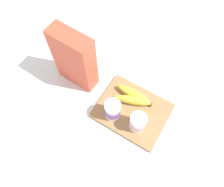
% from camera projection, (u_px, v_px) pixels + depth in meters
% --- Properties ---
extents(ground_plane, '(2.40, 2.40, 0.00)m').
position_uv_depth(ground_plane, '(132.00, 111.00, 0.96)').
color(ground_plane, silver).
extents(cutting_board, '(0.29, 0.23, 0.02)m').
position_uv_depth(cutting_board, '(132.00, 111.00, 0.95)').
color(cutting_board, '#A37A4C').
rests_on(cutting_board, ground_plane).
extents(cereal_box, '(0.18, 0.08, 0.29)m').
position_uv_depth(cereal_box, '(74.00, 60.00, 0.90)').
color(cereal_box, '#D85138').
rests_on(cereal_box, ground_plane).
extents(yogurt_cup_front, '(0.07, 0.07, 0.09)m').
position_uv_depth(yogurt_cup_front, '(138.00, 122.00, 0.88)').
color(yogurt_cup_front, white).
rests_on(yogurt_cup_front, cutting_board).
extents(yogurt_cup_back, '(0.07, 0.07, 0.10)m').
position_uv_depth(yogurt_cup_back, '(113.00, 110.00, 0.89)').
color(yogurt_cup_back, white).
rests_on(yogurt_cup_back, cutting_board).
extents(banana_bunch, '(0.17, 0.09, 0.04)m').
position_uv_depth(banana_bunch, '(133.00, 97.00, 0.95)').
color(banana_bunch, yellow).
rests_on(banana_bunch, cutting_board).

